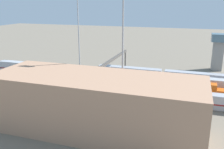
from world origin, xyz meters
name	(u,v)px	position (x,y,z in m)	size (l,w,h in m)	color
ground_plane	(127,84)	(0.00, 0.00, 0.00)	(400.00, 400.00, 0.00)	#756B5B
track_bed_0	(135,74)	(0.00, -12.50, 0.06)	(140.00, 2.80, 0.12)	#4C443D
track_bed_1	(132,78)	(0.00, -7.50, 0.06)	(140.00, 2.80, 0.12)	#3D3833
track_bed_2	(129,82)	(0.00, -2.50, 0.06)	(140.00, 2.80, 0.12)	#3D3833
track_bed_3	(125,86)	(0.00, 2.50, 0.06)	(140.00, 2.80, 0.12)	#3D3833
track_bed_4	(120,91)	(0.00, 7.50, 0.06)	(140.00, 2.80, 0.12)	#3D3833
track_bed_5	(115,97)	(0.00, 12.50, 0.06)	(140.00, 2.80, 0.12)	#4C443D
train_on_track_3	(121,78)	(1.25, 2.50, 2.61)	(95.60, 3.06, 5.00)	#B7BABF
train_on_track_4	(221,95)	(-28.52, 7.50, 2.16)	(10.00, 3.00, 5.00)	#D85914
train_on_track_5	(168,96)	(-14.86, 12.50, 2.01)	(95.60, 3.06, 3.80)	#A8AAB2
train_on_track_1	(199,78)	(-23.05, -7.50, 2.02)	(71.40, 3.00, 3.80)	#A8AAB2
light_mast_0	(78,19)	(24.46, -14.82, 20.21)	(2.80, 0.70, 32.53)	#9EA0A5
light_mast_1	(123,28)	(-3.08, 16.21, 20.13)	(2.80, 0.70, 32.39)	#9EA0A5
signal_gantry	(114,61)	(4.68, 0.00, 7.55)	(0.70, 30.00, 8.80)	#4C4742
maintenance_shed	(95,104)	(-1.88, 32.33, 5.99)	(44.35, 15.76, 11.97)	tan
control_tower	(218,49)	(-29.58, -29.49, 8.48)	(6.00, 6.00, 14.59)	gray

